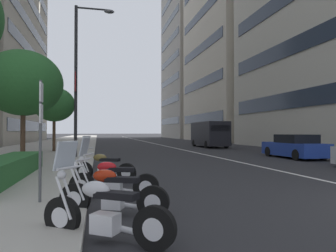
{
  "coord_description": "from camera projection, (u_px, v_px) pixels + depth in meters",
  "views": [
    {
      "loc": [
        -4.25,
        7.24,
        1.62
      ],
      "look_at": [
        11.91,
        3.56,
        1.89
      ],
      "focal_mm": 33.24,
      "sensor_mm": 36.0,
      "label": 1
    }
  ],
  "objects": [
    {
      "name": "sidewalk_right_plaza",
      "position": [
        54.0,
        146.0,
        32.39
      ],
      "size": [
        160.0,
        8.42,
        0.15
      ],
      "primitive_type": "cube",
      "color": "#A39E93",
      "rests_on": "ground"
    },
    {
      "name": "lane_centre_stripe",
      "position": [
        155.0,
        144.0,
        39.84
      ],
      "size": [
        110.0,
        0.16,
        0.01
      ],
      "primitive_type": "cube",
      "color": "silver",
      "rests_on": "ground"
    },
    {
      "name": "motorcycle_second_in_row",
      "position": [
        103.0,
        213.0,
        4.5
      ],
      "size": [
        1.33,
        1.85,
        1.47
      ],
      "rotation": [
        0.0,
        0.0,
        0.97
      ],
      "color": "black",
      "rests_on": "ground"
    },
    {
      "name": "motorcycle_under_tarp",
      "position": [
        112.0,
        195.0,
        5.9
      ],
      "size": [
        1.01,
        2.04,
        1.08
      ],
      "rotation": [
        0.0,
        0.0,
        1.16
      ],
      "color": "black",
      "rests_on": "ground"
    },
    {
      "name": "motorcycle_far_end_row",
      "position": [
        112.0,
        181.0,
        7.38
      ],
      "size": [
        0.89,
        2.1,
        1.47
      ],
      "rotation": [
        0.0,
        0.0,
        1.24
      ],
      "color": "black",
      "rests_on": "ground"
    },
    {
      "name": "motorcycle_by_sign_pole",
      "position": [
        104.0,
        168.0,
        9.98
      ],
      "size": [
        1.14,
        1.92,
        1.46
      ],
      "rotation": [
        0.0,
        0.0,
        1.06
      ],
      "color": "black",
      "rests_on": "ground"
    },
    {
      "name": "car_lead_in_lane",
      "position": [
        295.0,
        147.0,
        18.66
      ],
      "size": [
        4.44,
        1.93,
        1.42
      ],
      "rotation": [
        0.0,
        0.0,
        -0.01
      ],
      "color": "navy",
      "rests_on": "ground"
    },
    {
      "name": "delivery_van_ahead",
      "position": [
        209.0,
        134.0,
        31.41
      ],
      "size": [
        6.15,
        2.29,
        2.54
      ],
      "rotation": [
        0.0,
        0.0,
        -0.02
      ],
      "color": "black",
      "rests_on": "ground"
    },
    {
      "name": "parking_sign_by_curb",
      "position": [
        41.0,
        126.0,
        6.45
      ],
      "size": [
        0.32,
        0.06,
        2.53
      ],
      "color": "#47494C",
      "rests_on": "sidewalk_right_plaza"
    },
    {
      "name": "street_lamp_with_banners",
      "position": [
        81.0,
        68.0,
        17.94
      ],
      "size": [
        1.26,
        2.27,
        8.72
      ],
      "color": "#232326",
      "rests_on": "sidewalk_right_plaza"
    },
    {
      "name": "clipped_hedge_bed",
      "position": [
        4.0,
        169.0,
        9.48
      ],
      "size": [
        6.85,
        1.1,
        0.63
      ],
      "primitive_type": "cube",
      "color": "#28602D",
      "rests_on": "sidewalk_right_plaza"
    },
    {
      "name": "street_tree_mid_sidewalk",
      "position": [
        23.0,
        83.0,
        14.5
      ],
      "size": [
        3.59,
        3.59,
        5.24
      ],
      "color": "#473323",
      "rests_on": "sidewalk_right_plaza"
    },
    {
      "name": "street_tree_by_lamp_post",
      "position": [
        54.0,
        105.0,
        22.95
      ],
      "size": [
        2.98,
        2.98,
        4.71
      ],
      "color": "#473323",
      "rests_on": "sidewalk_right_plaza"
    },
    {
      "name": "office_tower_mid_left",
      "position": [
        258.0,
        6.0,
        54.04
      ],
      "size": [
        20.98,
        21.06,
        46.99
      ],
      "color": "beige",
      "rests_on": "ground"
    },
    {
      "name": "office_tower_near_left",
      "position": [
        205.0,
        36.0,
        75.97
      ],
      "size": [
        19.6,
        18.19,
        49.97
      ],
      "color": "gray",
      "rests_on": "ground"
    }
  ]
}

